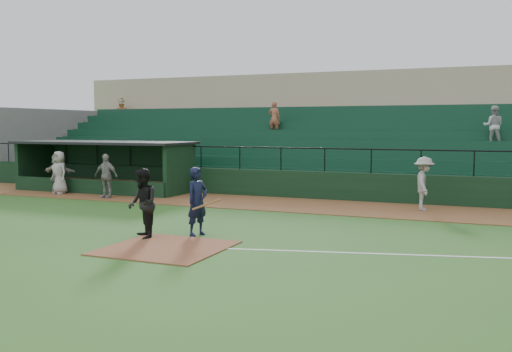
% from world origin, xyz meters
% --- Properties ---
extents(ground, '(90.00, 90.00, 0.00)m').
position_xyz_m(ground, '(0.00, 0.00, 0.00)').
color(ground, '#27541B').
rests_on(ground, ground).
extents(warning_track, '(40.00, 4.00, 0.03)m').
position_xyz_m(warning_track, '(0.00, 8.00, 0.01)').
color(warning_track, brown).
rests_on(warning_track, ground).
extents(home_plate_dirt, '(3.00, 3.00, 0.03)m').
position_xyz_m(home_plate_dirt, '(0.00, -1.00, 0.01)').
color(home_plate_dirt, brown).
rests_on(home_plate_dirt, ground).
extents(foul_line, '(17.49, 4.44, 0.01)m').
position_xyz_m(foul_line, '(8.00, 1.20, 0.01)').
color(foul_line, white).
rests_on(foul_line, ground).
extents(stadium_structure, '(38.00, 13.08, 6.40)m').
position_xyz_m(stadium_structure, '(-0.00, 16.46, 2.30)').
color(stadium_structure, black).
rests_on(stadium_structure, ground).
extents(dugout, '(8.90, 3.20, 2.42)m').
position_xyz_m(dugout, '(-9.75, 9.56, 1.33)').
color(dugout, black).
rests_on(dugout, ground).
extents(batter_at_plate, '(1.13, 0.83, 1.98)m').
position_xyz_m(batter_at_plate, '(-0.10, 0.89, 0.99)').
color(batter_at_plate, black).
rests_on(batter_at_plate, ground).
extents(umpire, '(1.21, 1.21, 1.98)m').
position_xyz_m(umpire, '(-1.30, -0.11, 0.99)').
color(umpire, black).
rests_on(umpire, ground).
extents(runner, '(0.94, 1.39, 1.99)m').
position_xyz_m(runner, '(5.35, 8.37, 1.03)').
color(runner, '#9A9690').
rests_on(runner, warning_track).
extents(dugout_player_a, '(1.15, 0.53, 1.92)m').
position_xyz_m(dugout_player_a, '(-7.89, 6.85, 0.99)').
color(dugout_player_a, gray).
rests_on(dugout_player_a, warning_track).
extents(dugout_player_b, '(1.09, 0.86, 1.97)m').
position_xyz_m(dugout_player_b, '(-10.82, 7.24, 1.02)').
color(dugout_player_b, '#A7A39D').
rests_on(dugout_player_b, warning_track).
extents(dugout_player_c, '(1.74, 0.60, 1.86)m').
position_xyz_m(dugout_player_c, '(-11.26, 7.62, 0.96)').
color(dugout_player_c, '#A19D97').
rests_on(dugout_player_c, warning_track).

